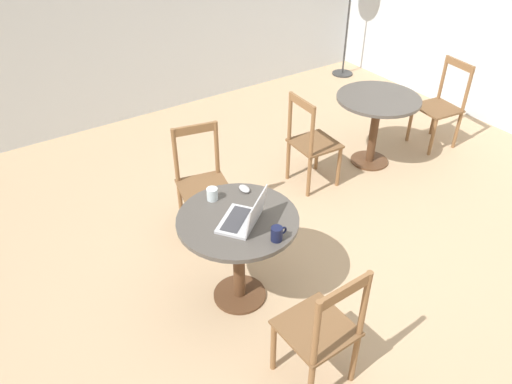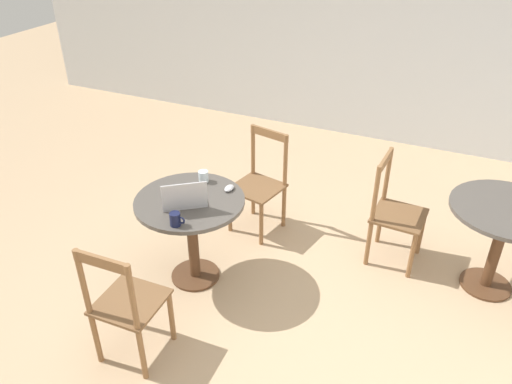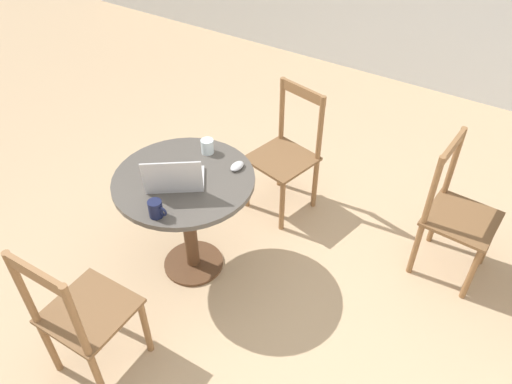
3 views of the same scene
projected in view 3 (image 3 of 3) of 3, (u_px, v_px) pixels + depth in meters
The scene contains 9 objects.
ground_plane at pixel (268, 319), 2.89m from camera, with size 16.00×16.00×0.00m, color tan.
cafe_table_near at pixel (186, 198), 2.85m from camera, with size 0.79×0.79×0.71m.
chair_near_front at pixel (82, 315), 2.39m from camera, with size 0.40×0.40×0.90m.
chair_near_back at pixel (286, 154), 3.39m from camera, with size 0.47×0.47×0.90m.
chair_mid_left at pixel (455, 214), 2.93m from camera, with size 0.41×0.41×0.90m.
laptop at pixel (175, 178), 2.68m from camera, with size 0.39×0.38×0.22m.
mouse at pixel (237, 166), 2.81m from camera, with size 0.06×0.10×0.03m.
mug at pixel (156, 209), 2.49m from camera, with size 0.11×0.07×0.09m.
drinking_glass at pixel (207, 146), 2.91m from camera, with size 0.08×0.08×0.09m.
Camera 3 is at (0.88, -1.49, 2.43)m, focal length 35.00 mm.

